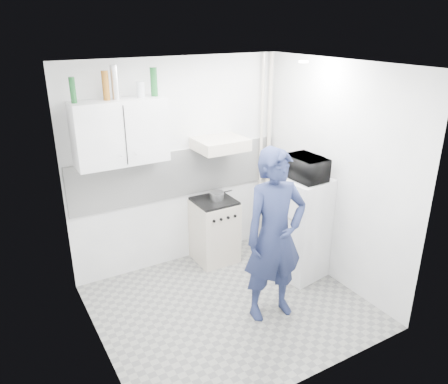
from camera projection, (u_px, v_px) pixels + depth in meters
floor at (230, 306)px, 4.87m from camera, size 2.80×2.80×0.00m
ceiling at (232, 65)px, 3.92m from camera, size 2.80×2.80×0.00m
wall_back at (179, 165)px, 5.40m from camera, size 2.80×0.00×2.80m
wall_left at (91, 230)px, 3.74m from camera, size 0.00×2.60×2.60m
wall_right at (334, 175)px, 5.05m from camera, size 0.00×2.60×2.60m
person at (275, 236)px, 4.44m from camera, size 0.72×0.52×1.85m
stove at (214, 231)px, 5.69m from camera, size 0.51×0.51×0.82m
fridge at (302, 228)px, 5.28m from camera, size 0.60×0.60×1.26m
stove_top at (214, 201)px, 5.53m from camera, size 0.49×0.49×0.03m
saucepan at (217, 196)px, 5.52m from camera, size 0.18×0.18×0.10m
microwave at (306, 168)px, 4.99m from camera, size 0.49×0.34×0.27m
bottle_a at (73, 90)px, 4.32m from camera, size 0.06×0.06×0.26m
bottle_c at (106, 86)px, 4.47m from camera, size 0.07×0.07×0.30m
bottle_d at (115, 82)px, 4.51m from camera, size 0.08×0.08×0.35m
canister_b at (141, 89)px, 4.67m from camera, size 0.09×0.09×0.17m
bottle_e at (154, 82)px, 4.72m from camera, size 0.08×0.08×0.31m
upper_cabinet at (120, 132)px, 4.70m from camera, size 1.00×0.35×0.70m
range_hood at (220, 144)px, 5.31m from camera, size 0.60×0.50×0.14m
backsplash at (180, 173)px, 5.42m from camera, size 2.74×0.03×0.60m
pipe_a at (268, 152)px, 5.94m from camera, size 0.05×0.05×2.60m
pipe_b at (261, 153)px, 5.89m from camera, size 0.04×0.04×2.60m
ceiling_spot_fixture at (303, 62)px, 4.56m from camera, size 0.10×0.10×0.02m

